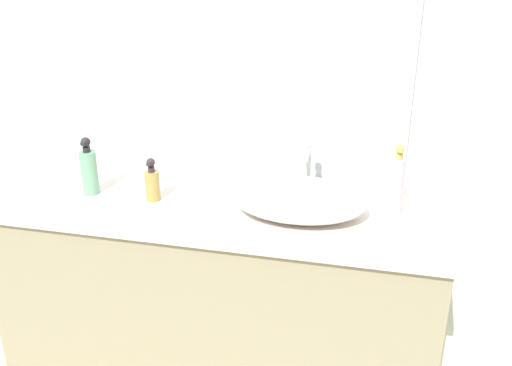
# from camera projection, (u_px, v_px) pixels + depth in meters

# --- Properties ---
(bathroom_wall_rear) EXTENTS (6.00, 0.06, 2.60)m
(bathroom_wall_rear) POSITION_uv_depth(u_px,v_px,m) (213.00, 50.00, 1.88)
(bathroom_wall_rear) COLOR silver
(bathroom_wall_rear) RESTS_ON ground
(vanity_counter) EXTENTS (1.47, 0.53, 0.87)m
(vanity_counter) POSITION_uv_depth(u_px,v_px,m) (219.00, 312.00, 1.92)
(vanity_counter) COLOR #9C8E6F
(vanity_counter) RESTS_ON ground
(sink_basin) EXTENTS (0.41, 0.28, 0.10)m
(sink_basin) POSITION_uv_depth(u_px,v_px,m) (299.00, 199.00, 1.63)
(sink_basin) COLOR silver
(sink_basin) RESTS_ON vanity_counter
(faucet) EXTENTS (0.03, 0.11, 0.18)m
(faucet) POSITION_uv_depth(u_px,v_px,m) (307.00, 164.00, 1.76)
(faucet) COLOR silver
(faucet) RESTS_ON vanity_counter
(soap_dispenser) EXTENTS (0.05, 0.05, 0.14)m
(soap_dispenser) POSITION_uv_depth(u_px,v_px,m) (152.00, 183.00, 1.73)
(soap_dispenser) COLOR #A88943
(soap_dispenser) RESTS_ON vanity_counter
(lotion_bottle) EXTENTS (0.04, 0.04, 0.22)m
(lotion_bottle) POSITION_uv_depth(u_px,v_px,m) (396.00, 184.00, 1.63)
(lotion_bottle) COLOR silver
(lotion_bottle) RESTS_ON vanity_counter
(perfume_bottle) EXTENTS (0.05, 0.05, 0.19)m
(perfume_bottle) POSITION_uv_depth(u_px,v_px,m) (89.00, 170.00, 1.77)
(perfume_bottle) COLOR #6EA582
(perfume_bottle) RESTS_ON vanity_counter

